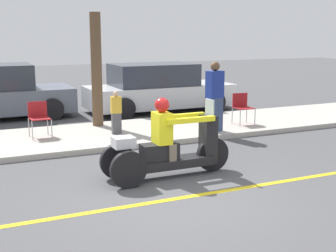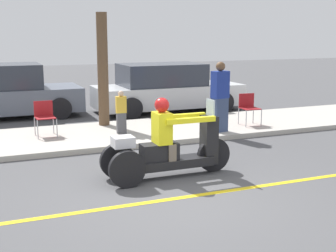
{
  "view_description": "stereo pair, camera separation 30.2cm",
  "coord_description": "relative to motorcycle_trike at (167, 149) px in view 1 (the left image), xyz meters",
  "views": [
    {
      "loc": [
        -3.03,
        -6.24,
        2.57
      ],
      "look_at": [
        0.3,
        1.07,
        0.93
      ],
      "focal_mm": 50.0,
      "sensor_mm": 36.0,
      "label": 1
    },
    {
      "loc": [
        -2.75,
        -6.36,
        2.57
      ],
      "look_at": [
        0.3,
        1.07,
        0.93
      ],
      "focal_mm": 50.0,
      "sensor_mm": 36.0,
      "label": 2
    }
  ],
  "objects": [
    {
      "name": "ground_plane",
      "position": [
        -0.29,
        -1.07,
        -0.52
      ],
      "size": [
        60.0,
        60.0,
        0.0
      ],
      "primitive_type": "plane",
      "color": "#4C4C4F"
    },
    {
      "name": "parked_car_lot_far",
      "position": [
        2.64,
        6.55,
        0.21
      ],
      "size": [
        4.78,
        2.04,
        1.54
      ],
      "color": "silver",
      "rests_on": "ground"
    },
    {
      "name": "lane_stripe",
      "position": [
        0.01,
        -1.07,
        -0.52
      ],
      "size": [
        24.0,
        0.12,
        0.01
      ],
      "color": "gold",
      "rests_on": "ground"
    },
    {
      "name": "spectator_near_curb",
      "position": [
        0.15,
        3.31,
        0.1
      ],
      "size": [
        0.26,
        0.18,
        1.04
      ],
      "color": "#515156",
      "rests_on": "sidewalk_strip"
    },
    {
      "name": "motorcycle_trike",
      "position": [
        0.0,
        0.0,
        0.0
      ],
      "size": [
        2.4,
        0.66,
        1.44
      ],
      "color": "black",
      "rests_on": "ground"
    },
    {
      "name": "folding_chair_curbside",
      "position": [
        -1.61,
        3.76,
        0.1
      ],
      "size": [
        0.48,
        0.48,
        0.82
      ],
      "color": "#A5A8AD",
      "rests_on": "sidewalk_strip"
    },
    {
      "name": "spectator_with_child",
      "position": [
        2.45,
        2.59,
        0.43
      ],
      "size": [
        0.45,
        0.32,
        1.72
      ],
      "color": "#38476B",
      "rests_on": "sidewalk_strip"
    },
    {
      "name": "tree_trunk",
      "position": [
        0.02,
        4.48,
        1.06
      ],
      "size": [
        0.28,
        0.28,
        2.92
      ],
      "color": "brown",
      "rests_on": "sidewalk_strip"
    },
    {
      "name": "sidewalk_strip",
      "position": [
        -0.29,
        3.53,
        -0.46
      ],
      "size": [
        28.0,
        2.8,
        0.12
      ],
      "color": "#B2ADA3",
      "rests_on": "ground"
    },
    {
      "name": "folding_chair_set_back",
      "position": [
        3.58,
        3.07,
        0.1
      ],
      "size": [
        0.5,
        0.5,
        0.82
      ],
      "color": "#A5A8AD",
      "rests_on": "sidewalk_strip"
    }
  ]
}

